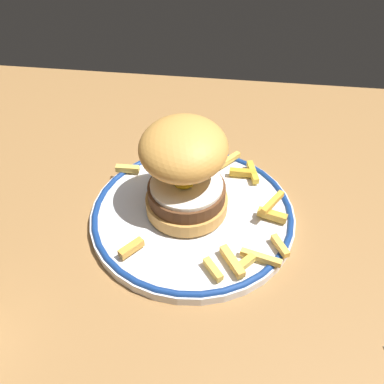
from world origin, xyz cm
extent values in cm
cube|color=olive|center=(0.00, 0.00, -2.00)|extent=(125.22, 80.65, 4.00)
cylinder|color=silver|center=(-4.70, 2.87, 0.60)|extent=(25.79, 25.79, 1.20)
torus|color=navy|center=(-4.70, 2.87, 1.20)|extent=(25.39, 25.39, 0.80)
cylinder|color=#CD8F42|center=(-5.48, 3.14, 2.50)|extent=(10.25, 10.25, 1.80)
cylinder|color=#4F2E19|center=(-5.48, 3.14, 4.31)|extent=(9.55, 9.55, 1.81)
cylinder|color=white|center=(-5.48, 3.14, 5.46)|extent=(8.83, 8.83, 0.50)
ellipsoid|color=yellow|center=(-5.79, 3.02, 6.13)|extent=(2.60, 2.60, 1.40)
ellipsoid|color=gold|center=(-5.96, 4.25, 10.12)|extent=(10.85, 11.40, 6.75)
cube|color=#EDB047|center=(6.05, -2.04, 1.99)|extent=(2.16, 3.11, 0.77)
cube|color=gold|center=(5.08, 3.58, 3.39)|extent=(2.93, 4.07, 0.71)
cube|color=#EBB84E|center=(3.87, -4.01, 1.97)|extent=(4.71, 1.93, 0.73)
cube|color=gold|center=(5.20, 2.69, 2.06)|extent=(3.73, 1.90, 0.93)
cube|color=gold|center=(-3.97, 12.72, 3.00)|extent=(3.95, 3.29, 0.93)
cube|color=gold|center=(2.06, -5.16, 2.01)|extent=(2.53, 2.73, 0.83)
cube|color=#E5B94F|center=(-14.60, 9.22, 2.02)|extent=(3.28, 0.94, 0.84)
cube|color=gold|center=(2.64, 10.71, 2.00)|extent=(1.83, 4.16, 0.81)
cube|color=gold|center=(-1.29, -6.33, 2.00)|extent=(2.49, 2.93, 0.81)
cube|color=gold|center=(-10.80, -4.60, 2.06)|extent=(2.70, 3.03, 0.92)
cube|color=#ECB949|center=(-0.79, 13.00, 1.97)|extent=(3.18, 3.62, 0.73)
cube|color=#EEB347|center=(0.73, -5.04, 2.06)|extent=(3.11, 4.15, 0.92)
cube|color=gold|center=(-8.56, 9.06, 1.99)|extent=(1.41, 3.09, 0.79)
cube|color=gold|center=(1.25, 10.40, 2.03)|extent=(3.61, 0.86, 0.86)
camera|label=1|loc=(0.07, -34.46, 39.51)|focal=39.64mm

